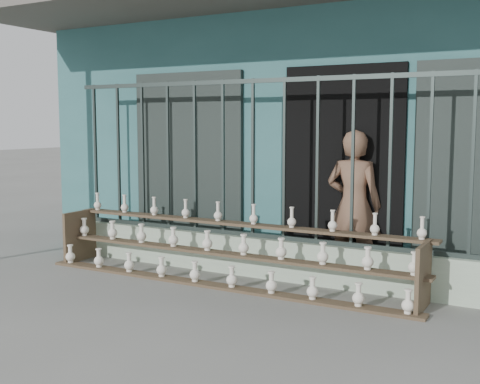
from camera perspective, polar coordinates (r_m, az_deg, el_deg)
The scene contains 6 objects.
ground at distance 5.95m, azimuth -4.75°, elevation -10.57°, with size 60.00×60.00×0.00m, color slate.
workshop_building at distance 9.50m, azimuth 9.55°, elevation 5.66°, with size 7.40×6.60×3.21m.
parapet_wall at distance 6.98m, azimuth 1.20°, elevation -6.09°, with size 5.00×0.20×0.45m, color #B4CBAE.
security_fence at distance 6.82m, azimuth 1.22°, elevation 3.16°, with size 5.00×0.04×1.80m.
shelf_rack at distance 6.66m, azimuth -1.50°, elevation -5.54°, with size 4.50×0.68×0.85m.
elderly_woman at distance 6.82m, azimuth 10.73°, elevation -1.25°, with size 0.61×0.40×1.68m, color brown.
Camera 1 is at (3.17, -4.73, 1.75)m, focal length 45.00 mm.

